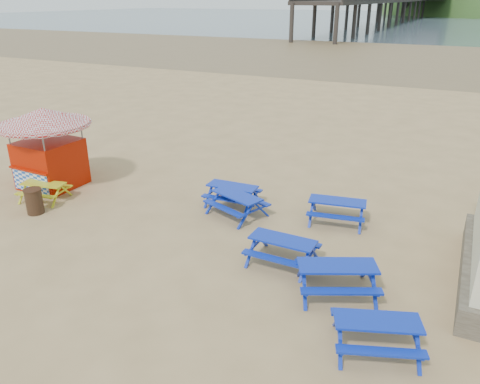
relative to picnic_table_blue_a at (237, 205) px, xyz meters
The scene contains 13 objects.
ground 1.81m from the picnic_table_blue_a, 81.72° to the right, with size 400.00×400.00×0.00m, color tan.
wet_sand 53.25m from the picnic_table_blue_a, 89.73° to the left, with size 400.00×400.00×0.00m, color olive.
sea 168.25m from the picnic_table_blue_a, 89.91° to the left, with size 400.00×400.00×0.00m, color #455662.
picnic_table_blue_a is the anchor object (origin of this frame).
picnic_table_blue_b 0.90m from the picnic_table_blue_a, 126.63° to the left, with size 1.84×1.50×0.75m.
picnic_table_blue_c 3.35m from the picnic_table_blue_a, 17.47° to the left, with size 2.06×1.77×0.77m.
picnic_table_blue_d 3.39m from the picnic_table_blue_a, 41.61° to the right, with size 1.86×1.51×0.77m.
picnic_table_blue_e 5.22m from the picnic_table_blue_a, 35.03° to the right, with size 2.44×2.26×0.82m.
picnic_table_blue_f 7.26m from the picnic_table_blue_a, 39.83° to the right, with size 2.18×1.98×0.75m.
picnic_table_yellow 7.21m from the picnic_table_blue_a, 164.54° to the right, with size 1.81×1.58×0.66m.
ice_cream_kiosk 7.95m from the picnic_table_blue_a, behind, with size 3.58×3.58×3.12m.
litter_bin 6.98m from the picnic_table_blue_a, 155.32° to the right, with size 0.61×0.61×0.89m.
pier 177.44m from the picnic_table_blue_a, 95.74° to the left, with size 24.00×220.00×39.29m.
Camera 1 is at (6.22, -11.25, 6.93)m, focal length 35.00 mm.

